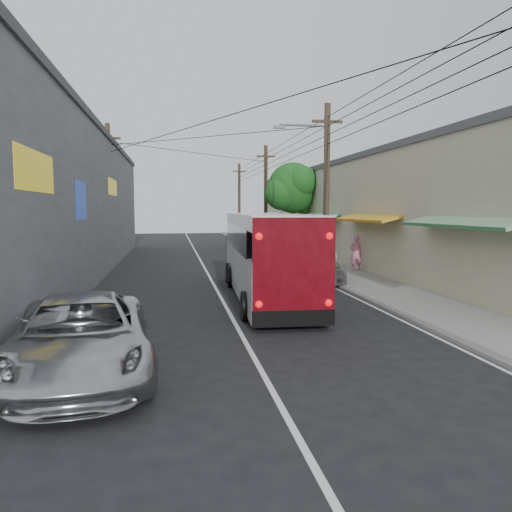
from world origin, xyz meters
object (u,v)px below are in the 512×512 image
(parked_car_far, at_px, (240,240))
(coach_bus, at_px, (266,254))
(parked_car_mid, at_px, (280,253))
(pedestrian_near, at_px, (356,253))
(jeepney, at_px, (80,337))
(pedestrian_far, at_px, (331,260))
(parked_suv, at_px, (313,264))

(parked_car_far, bearing_deg, coach_bus, -101.47)
(parked_car_mid, xyz_separation_m, pedestrian_near, (3.00, -4.54, 0.38))
(jeepney, bearing_deg, pedestrian_far, 46.63)
(jeepney, distance_m, parked_car_mid, 20.64)
(parked_car_far, bearing_deg, pedestrian_far, -91.14)
(parked_car_mid, height_order, pedestrian_near, pedestrian_near)
(jeepney, xyz_separation_m, parked_car_far, (7.36, 31.09, -0.08))
(parked_car_far, bearing_deg, parked_suv, -93.75)
(jeepney, bearing_deg, pedestrian_near, 45.75)
(parked_car_mid, bearing_deg, parked_suv, -90.17)
(pedestrian_far, bearing_deg, pedestrian_near, -97.70)
(parked_suv, relative_size, parked_car_mid, 1.34)
(jeepney, xyz_separation_m, pedestrian_near, (11.16, 14.41, 0.25))
(coach_bus, bearing_deg, parked_car_mid, 77.59)
(parked_suv, xyz_separation_m, parked_car_mid, (0.00, 7.00, -0.09))
(parked_suv, height_order, pedestrian_near, pedestrian_near)
(coach_bus, xyz_separation_m, parked_suv, (2.95, 3.91, -0.86))
(parked_suv, xyz_separation_m, parked_car_far, (-0.80, 19.13, -0.05))
(parked_car_mid, xyz_separation_m, pedestrian_far, (0.87, -6.91, 0.26))
(parked_car_mid, height_order, parked_car_far, parked_car_far)
(coach_bus, bearing_deg, pedestrian_far, 49.03)
(parked_suv, relative_size, parked_car_far, 1.21)
(coach_bus, xyz_separation_m, pedestrian_near, (5.95, 6.37, -0.58))
(parked_car_mid, bearing_deg, coach_bus, -105.29)
(pedestrian_far, bearing_deg, coach_bus, 80.53)
(parked_car_far, bearing_deg, jeepney, -109.47)
(coach_bus, height_order, pedestrian_far, coach_bus)
(parked_suv, height_order, parked_car_mid, parked_suv)
(parked_suv, bearing_deg, parked_car_mid, 94.06)
(parked_suv, relative_size, pedestrian_far, 3.23)
(jeepney, relative_size, parked_car_far, 1.32)
(parked_car_mid, bearing_deg, jeepney, -113.47)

